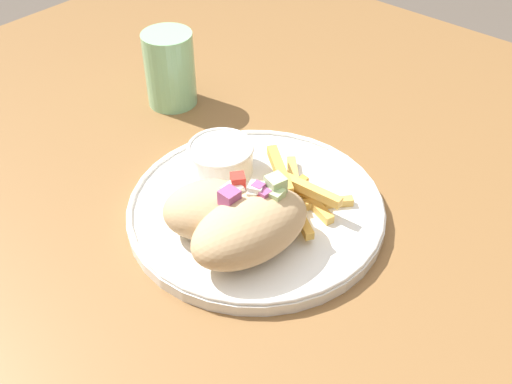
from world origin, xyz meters
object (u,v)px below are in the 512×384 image
Objects in this scene: plate at (256,208)px; pita_sandwich_far at (211,209)px; pita_sandwich_near at (251,227)px; fries_pile at (296,192)px; water_glass at (170,72)px; sauce_ramekin at (221,157)px.

pita_sandwich_far is (-0.06, 0.01, 0.03)m from plate.
pita_sandwich_near is at bearing -143.34° from plate.
fries_pile is (0.09, 0.01, -0.02)m from pita_sandwich_near.
pita_sandwich_near reaches higher than plate.
fries_pile is at bearing -103.45° from water_glass.
water_glass is at bearing 64.93° from sauce_ramekin.
water_glass is (0.16, 0.24, 0.00)m from pita_sandwich_far.
water_glass is (0.10, 0.25, 0.04)m from plate.
pita_sandwich_far reaches higher than plate.
sauce_ramekin is at bearing 74.18° from plate.
pita_sandwich_far is 0.29m from water_glass.
water_glass reaches higher than pita_sandwich_near.
pita_sandwich_far is at bearing -142.02° from sauce_ramekin.
pita_sandwich_near is (-0.06, -0.04, 0.04)m from plate.
water_glass is at bearing 72.61° from pita_sandwich_near.
fries_pile is at bearing -37.76° from plate.
plate is 0.08m from pita_sandwich_near.
sauce_ramekin is (0.02, 0.07, 0.02)m from plate.
plate is at bearing 47.88° from pita_sandwich_near.
pita_sandwich_near is 0.10m from fries_pile.
pita_sandwich_far is 0.10m from sauce_ramekin.
water_glass is (0.07, 0.28, 0.02)m from fries_pile.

